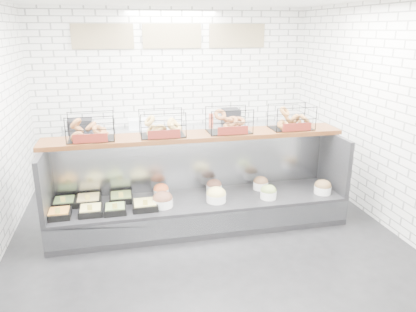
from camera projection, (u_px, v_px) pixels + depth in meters
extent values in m
plane|color=black|center=(205.00, 235.00, 5.42)|extent=(5.50, 5.50, 0.00)
cube|color=white|center=(173.00, 92.00, 7.52)|extent=(5.00, 0.02, 3.00)
cube|color=white|center=(385.00, 116.00, 5.48)|extent=(0.02, 5.50, 3.00)
cube|color=tan|center=(103.00, 36.00, 6.95)|extent=(1.05, 0.03, 0.42)
cube|color=tan|center=(172.00, 36.00, 7.19)|extent=(1.05, 0.03, 0.42)
cube|color=tan|center=(237.00, 36.00, 7.44)|extent=(1.05, 0.03, 0.42)
cube|color=black|center=(200.00, 211.00, 5.64)|extent=(4.00, 0.90, 0.40)
cube|color=#93969B|center=(207.00, 224.00, 5.23)|extent=(4.00, 0.03, 0.28)
cube|color=#93969B|center=(194.00, 162.00, 5.84)|extent=(4.00, 0.08, 0.80)
cube|color=black|center=(45.00, 182.00, 5.05)|extent=(0.06, 0.90, 0.80)
cube|color=black|center=(333.00, 161.00, 5.86)|extent=(0.06, 0.90, 0.80)
cube|color=black|center=(59.00, 214.00, 5.01)|extent=(0.28, 0.28, 0.08)
cube|color=orange|center=(59.00, 212.00, 5.00)|extent=(0.24, 0.24, 0.04)
cube|color=#D9C44B|center=(57.00, 211.00, 4.89)|extent=(0.06, 0.01, 0.08)
cube|color=black|center=(65.00, 203.00, 5.33)|extent=(0.29, 0.29, 0.08)
cube|color=olive|center=(64.00, 200.00, 5.32)|extent=(0.24, 0.24, 0.04)
cube|color=#D9C44B|center=(63.00, 199.00, 5.21)|extent=(0.06, 0.01, 0.08)
cube|color=black|center=(91.00, 211.00, 5.10)|extent=(0.29, 0.29, 0.08)
cube|color=#DECF71|center=(91.00, 208.00, 5.09)|extent=(0.25, 0.25, 0.04)
cube|color=#D9C44B|center=(90.00, 208.00, 4.97)|extent=(0.06, 0.01, 0.08)
cube|color=black|center=(89.00, 200.00, 5.41)|extent=(0.32, 0.32, 0.08)
cube|color=#EACF77|center=(88.00, 198.00, 5.40)|extent=(0.27, 0.27, 0.04)
cube|color=#D9C44B|center=(88.00, 197.00, 5.28)|extent=(0.06, 0.01, 0.08)
cube|color=black|center=(115.00, 210.00, 5.14)|extent=(0.27, 0.27, 0.08)
cube|color=#7A994E|center=(115.00, 207.00, 5.12)|extent=(0.23, 0.23, 0.04)
cube|color=#D9C44B|center=(115.00, 206.00, 5.02)|extent=(0.06, 0.01, 0.08)
cube|color=black|center=(121.00, 198.00, 5.49)|extent=(0.31, 0.31, 0.08)
cube|color=olive|center=(121.00, 196.00, 5.48)|extent=(0.26, 0.26, 0.04)
cube|color=#D9C44B|center=(121.00, 195.00, 5.36)|extent=(0.06, 0.01, 0.08)
cube|color=black|center=(145.00, 206.00, 5.25)|extent=(0.32, 0.32, 0.08)
cube|color=#CCC068|center=(145.00, 203.00, 5.24)|extent=(0.27, 0.27, 0.04)
cube|color=#D9C44B|center=(145.00, 203.00, 5.12)|extent=(0.06, 0.01, 0.08)
cylinder|color=white|center=(163.00, 202.00, 5.31)|extent=(0.27, 0.27, 0.11)
ellipsoid|color=brown|center=(163.00, 198.00, 5.29)|extent=(0.26, 0.26, 0.18)
cylinder|color=white|center=(161.00, 193.00, 5.62)|extent=(0.21, 0.21, 0.11)
ellipsoid|color=orange|center=(161.00, 189.00, 5.60)|extent=(0.21, 0.21, 0.15)
cylinder|color=white|center=(216.00, 198.00, 5.46)|extent=(0.27, 0.27, 0.11)
ellipsoid|color=#D8C56E|center=(216.00, 193.00, 5.44)|extent=(0.26, 0.26, 0.18)
cylinder|color=white|center=(214.00, 188.00, 5.77)|extent=(0.22, 0.22, 0.11)
ellipsoid|color=brown|center=(214.00, 184.00, 5.76)|extent=(0.22, 0.22, 0.15)
cylinder|color=white|center=(268.00, 194.00, 5.56)|extent=(0.22, 0.22, 0.11)
ellipsoid|color=olive|center=(268.00, 190.00, 5.55)|extent=(0.22, 0.22, 0.15)
cylinder|color=white|center=(261.00, 185.00, 5.89)|extent=(0.22, 0.22, 0.11)
ellipsoid|color=brown|center=(261.00, 181.00, 5.87)|extent=(0.21, 0.21, 0.15)
cylinder|color=white|center=(323.00, 190.00, 5.73)|extent=(0.24, 0.24, 0.11)
ellipsoid|color=brown|center=(323.00, 186.00, 5.71)|extent=(0.23, 0.23, 0.16)
cube|color=#41200E|center=(196.00, 136.00, 5.53)|extent=(4.10, 0.50, 0.06)
cube|color=black|center=(90.00, 127.00, 5.18)|extent=(0.60, 0.38, 0.34)
cube|color=#611911|center=(90.00, 138.00, 5.03)|extent=(0.42, 0.02, 0.11)
cube|color=black|center=(162.00, 123.00, 5.37)|extent=(0.60, 0.38, 0.34)
cube|color=#611911|center=(164.00, 134.00, 5.22)|extent=(0.42, 0.02, 0.11)
cube|color=black|center=(229.00, 120.00, 5.57)|extent=(0.60, 0.38, 0.34)
cube|color=#611911|center=(233.00, 131.00, 5.41)|extent=(0.42, 0.02, 0.11)
cube|color=black|center=(291.00, 117.00, 5.76)|extent=(0.60, 0.38, 0.34)
cube|color=#611911|center=(297.00, 127.00, 5.60)|extent=(0.42, 0.02, 0.11)
cube|color=#93969B|center=(177.00, 151.00, 7.54)|extent=(4.00, 0.60, 0.90)
cube|color=black|center=(80.00, 126.00, 6.98)|extent=(0.40, 0.30, 0.24)
cube|color=silver|center=(139.00, 124.00, 7.29)|extent=(0.35, 0.28, 0.18)
cylinder|color=#B8452E|center=(211.00, 120.00, 7.54)|extent=(0.09, 0.09, 0.22)
cube|color=black|center=(231.00, 117.00, 7.58)|extent=(0.30, 0.30, 0.30)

